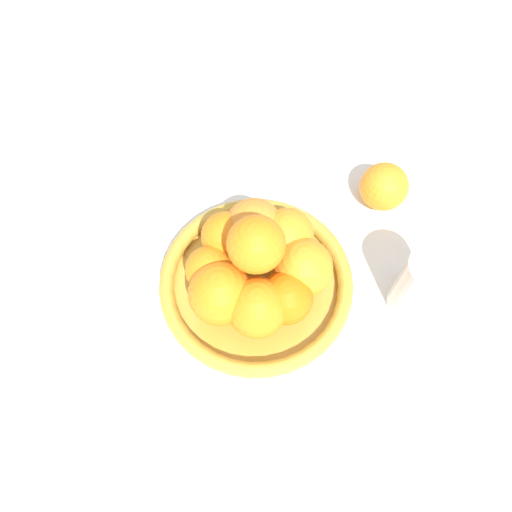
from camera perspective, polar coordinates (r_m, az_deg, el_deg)
ground_plane at (r=0.73m, az=-0.00°, el=-3.72°), size 4.00×4.00×0.00m
fruit_bowl at (r=0.71m, az=-0.00°, el=-3.13°), size 0.28×0.28×0.04m
orange_pile at (r=0.66m, az=0.15°, el=-0.95°), size 0.19×0.20×0.14m
stray_orange at (r=0.80m, az=14.42°, el=7.68°), size 0.07×0.07×0.07m
drinking_glass at (r=0.70m, az=18.62°, el=-3.28°), size 0.07×0.07×0.12m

